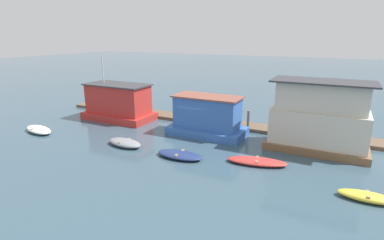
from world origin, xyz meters
TOP-DOWN VIEW (x-y plane):
  - ground_plane at (0.00, 0.00)m, footprint 200.00×200.00m
  - dock_walkway at (0.00, 3.29)m, footprint 33.80×2.18m
  - houseboat_red at (-8.94, 0.41)m, footprint 6.97×3.69m
  - houseboat_blue at (0.95, -0.03)m, footprint 6.43×3.44m
  - houseboat_brown at (9.58, 0.33)m, footprint 7.06×3.46m
  - dinghy_white at (-12.43, -6.16)m, footprint 3.65×2.10m
  - dinghy_grey at (-3.56, -5.41)m, footprint 3.16×1.75m
  - dinghy_navy at (1.32, -5.52)m, footprint 3.37×1.57m
  - dinghy_red at (6.39, -4.18)m, footprint 4.08×2.08m
  - dinghy_yellow at (12.66, -6.08)m, footprint 2.85×1.07m
  - mooring_post_near_left at (3.95, 1.95)m, footprint 0.24×0.24m

SIDE VIEW (x-z plane):
  - ground_plane at x=0.00m, z-range 0.00..0.00m
  - dock_walkway at x=0.00m, z-range 0.00..0.30m
  - dinghy_red at x=6.39m, z-range 0.00..0.39m
  - dinghy_navy at x=1.32m, z-range 0.00..0.42m
  - dinghy_yellow at x=12.66m, z-range 0.00..0.43m
  - dinghy_white at x=-12.43m, z-range 0.00..0.49m
  - dinghy_grey at x=-3.56m, z-range 0.00..0.51m
  - mooring_post_near_left at x=3.95m, z-range 0.00..1.99m
  - houseboat_blue at x=0.95m, z-range -0.16..3.19m
  - houseboat_red at x=-8.94m, z-range -1.41..4.76m
  - houseboat_brown at x=9.58m, z-range -0.22..4.93m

